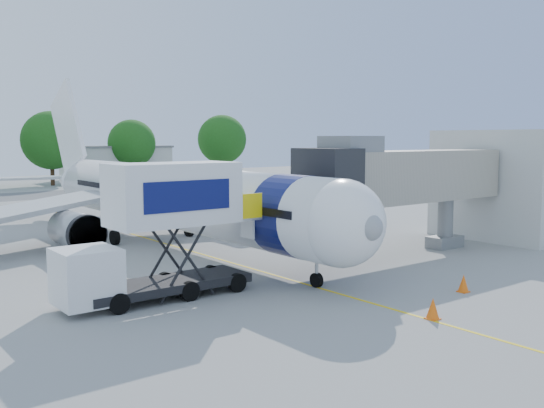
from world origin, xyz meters
TOP-DOWN VIEW (x-y plane):
  - ground at (0.00, 0.00)m, footprint 160.00×160.00m
  - guidance_line at (0.00, 0.00)m, footprint 0.15×70.00m
  - taxiway_strip at (0.00, 42.00)m, footprint 120.00×10.00m
  - aircraft at (0.00, 4.12)m, footprint 34.17×37.73m
  - jet_bridge at (7.99, -7.00)m, footprint 13.90×3.20m
  - terminal_stub at (18.50, -7.00)m, footprint 5.00×8.00m
  - catering_hiloader at (-6.27, -7.00)m, footprint 8.50×2.44m
  - ground_tug at (-1.14, -15.48)m, footprint 3.59×2.57m
  - safety_cone_a at (4.36, -13.93)m, footprint 0.47×0.47m
  - safety_cone_b at (0.16, -15.56)m, footprint 0.49×0.49m
  - outbuilding_right at (22.00, 62.00)m, footprint 16.40×7.40m
  - tree_e at (9.78, 55.55)m, footprint 8.00×8.00m
  - tree_f at (23.22, 59.03)m, footprint 7.35×7.35m
  - tree_g at (38.30, 56.54)m, footprint 8.12×8.12m

SIDE VIEW (x-z plane):
  - ground at x=0.00m, z-range 0.00..0.00m
  - taxiway_strip at x=0.00m, z-range 0.00..0.01m
  - guidance_line at x=0.00m, z-range 0.00..0.01m
  - safety_cone_a at x=4.36m, z-range -0.02..0.73m
  - safety_cone_b at x=0.16m, z-range -0.02..0.77m
  - ground_tug at x=-1.14m, z-range 0.03..1.33m
  - outbuilding_right at x=22.00m, z-range 0.01..5.31m
  - catering_hiloader at x=-6.27m, z-range 0.01..5.51m
  - aircraft at x=0.00m, z-range -2.73..8.62m
  - terminal_stub at x=18.50m, z-range 0.00..7.00m
  - jet_bridge at x=7.99m, z-range 1.04..7.64m
  - tree_f at x=23.22m, z-range 1.00..10.38m
  - tree_e at x=9.78m, z-range 1.09..11.29m
  - tree_g at x=38.30m, z-range 1.11..11.46m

